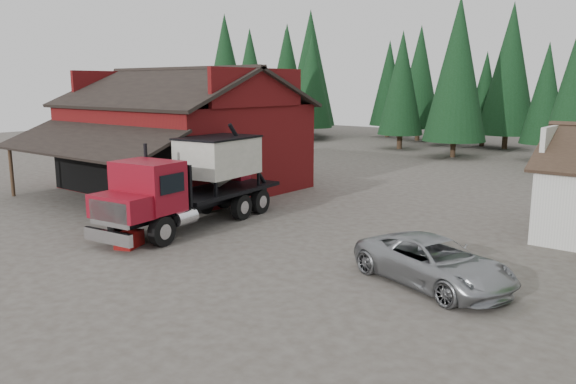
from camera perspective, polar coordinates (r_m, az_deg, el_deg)
The scene contains 9 objects.
ground at distance 20.31m, azimuth -11.11°, elevation -6.99°, with size 120.00×120.00×0.00m, color #4B443B.
red_barn at distance 34.32m, azimuth -10.63°, elevation 4.89°, with size 12.80×13.63×7.18m.
conifer_backdrop at distance 56.72m, azimuth 23.22°, elevation 3.77°, with size 76.00×16.00×16.00m, color black, non-canonical shape.
near_pine_a at distance 54.69m, azimuth -3.86°, elevation 11.10°, with size 4.40×4.40×11.40m.
near_pine_b at distance 43.31m, azimuth 27.17°, elevation 9.34°, with size 3.96×3.96×10.40m.
near_pine_d at distance 50.10m, azimuth 16.83°, elevation 11.84°, with size 5.28×5.28×13.40m.
feed_truck at distance 24.97m, azimuth -9.46°, elevation 1.28°, with size 3.72×10.00×4.41m.
silver_car at distance 18.11m, azimuth 14.59°, elevation -6.90°, with size 2.45×5.32×1.48m, color #9A9DA1.
equip_box at distance 22.48m, azimuth -15.83°, elevation -4.65°, with size 0.70×1.10×0.60m, color maroon.
Camera 1 is at (14.86, -12.40, 6.16)m, focal length 35.00 mm.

